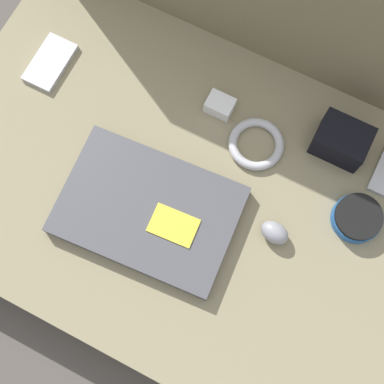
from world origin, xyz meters
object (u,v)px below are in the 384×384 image
(computer_mouse, at_px, (275,232))
(laptop, at_px, (149,210))
(phone_black, at_px, (50,63))
(speaker_puck, at_px, (357,218))
(camera_pouch, at_px, (342,141))
(charger_brick, at_px, (220,106))

(computer_mouse, bearing_deg, laptop, -155.21)
(phone_black, bearing_deg, computer_mouse, -12.03)
(laptop, relative_size, phone_black, 2.91)
(computer_mouse, xyz_separation_m, speaker_puck, (0.13, 0.10, -0.00))
(laptop, xyz_separation_m, speaker_puck, (0.37, 0.17, 0.00))
(speaker_puck, height_order, camera_pouch, camera_pouch)
(camera_pouch, height_order, charger_brick, camera_pouch)
(laptop, bearing_deg, charger_brick, 79.99)
(phone_black, bearing_deg, speaker_puck, -2.03)
(phone_black, bearing_deg, charger_brick, 10.54)
(camera_pouch, bearing_deg, phone_black, -170.38)
(laptop, xyz_separation_m, charger_brick, (0.03, 0.26, 0.00))
(laptop, distance_m, phone_black, 0.39)
(laptop, distance_m, camera_pouch, 0.41)
(phone_black, distance_m, charger_brick, 0.38)
(speaker_puck, height_order, charger_brick, same)
(phone_black, height_order, charger_brick, charger_brick)
(speaker_puck, xyz_separation_m, charger_brick, (-0.34, 0.09, 0.00))
(phone_black, xyz_separation_m, charger_brick, (0.37, 0.07, 0.01))
(charger_brick, bearing_deg, camera_pouch, 7.77)
(speaker_puck, height_order, phone_black, speaker_puck)
(phone_black, height_order, camera_pouch, camera_pouch)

